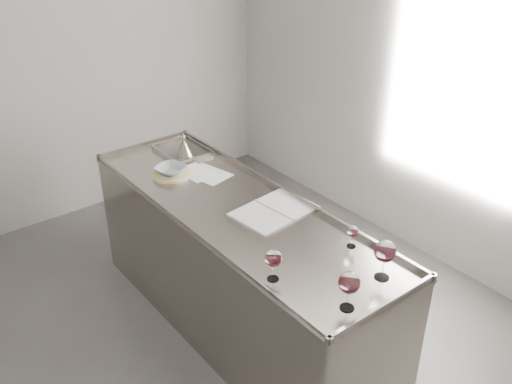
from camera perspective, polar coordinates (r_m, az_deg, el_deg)
room_shell at (r=2.84m, az=-6.70°, el=0.85°), size 4.54×5.04×2.84m
counter at (r=3.79m, az=-1.87°, el=-7.74°), size 0.77×2.42×0.97m
wine_glass_left at (r=2.86m, az=1.74°, el=-6.72°), size 0.09×0.09×0.17m
wine_glass_middle at (r=2.70m, az=9.31°, el=-9.02°), size 0.10×0.10×0.20m
wine_glass_right at (r=2.92m, az=12.76°, el=-5.90°), size 0.11×0.11×0.22m
wine_glass_small at (r=3.17m, az=9.63°, el=-3.98°), size 0.06×0.06×0.13m
notebook at (r=3.49m, az=1.83°, el=-1.89°), size 0.51×0.38×0.02m
loose_paper_top at (r=3.95m, az=-4.90°, el=1.81°), size 0.28×0.35×0.00m
loose_paper_under at (r=3.97m, az=-5.99°, el=1.96°), size 0.21×0.28×0.00m
trivet at (r=3.95m, az=-8.48°, el=1.76°), size 0.34×0.34×0.02m
ceramic_bowl at (r=3.94m, az=-8.51°, el=2.21°), size 0.25×0.25×0.05m
wine_funnel at (r=4.20m, az=-7.18°, el=4.28°), size 0.13×0.13×0.19m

